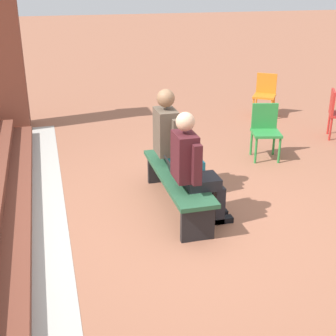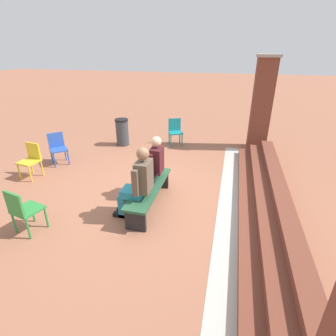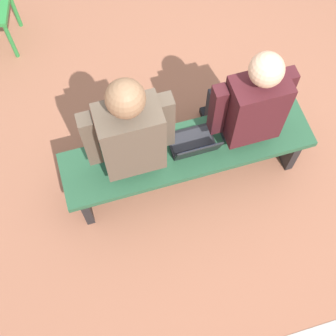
{
  "view_description": "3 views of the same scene",
  "coord_description": "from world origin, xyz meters",
  "px_view_note": "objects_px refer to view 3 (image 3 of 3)",
  "views": [
    {
      "loc": [
        -4.64,
        1.47,
        2.69
      ],
      "look_at": [
        -0.07,
        0.25,
        0.72
      ],
      "focal_mm": 50.0,
      "sensor_mm": 36.0,
      "label": 1
    },
    {
      "loc": [
        4.62,
        1.47,
        2.93
      ],
      "look_at": [
        0.51,
        0.45,
        0.97
      ],
      "focal_mm": 28.0,
      "sensor_mm": 36.0,
      "label": 2
    },
    {
      "loc": [
        0.91,
        1.47,
        3.36
      ],
      "look_at": [
        0.55,
        0.24,
        0.7
      ],
      "focal_mm": 50.0,
      "sensor_mm": 36.0,
      "label": 3
    }
  ],
  "objects_px": {
    "bench": "(187,154)",
    "person_adult": "(128,133)",
    "laptop": "(194,145)",
    "person_student": "(246,105)"
  },
  "relations": [
    {
      "from": "bench",
      "to": "laptop",
      "type": "height_order",
      "value": "laptop"
    },
    {
      "from": "bench",
      "to": "person_adult",
      "type": "bearing_deg",
      "value": -10.26
    },
    {
      "from": "bench",
      "to": "person_student",
      "type": "xyz_separation_m",
      "value": [
        -0.42,
        -0.07,
        0.36
      ]
    },
    {
      "from": "person_student",
      "to": "laptop",
      "type": "relative_size",
      "value": 4.18
    },
    {
      "from": "person_student",
      "to": "bench",
      "type": "bearing_deg",
      "value": 9.04
    },
    {
      "from": "person_student",
      "to": "person_adult",
      "type": "distance_m",
      "value": 0.81
    },
    {
      "from": "person_student",
      "to": "person_adult",
      "type": "xyz_separation_m",
      "value": [
        0.81,
        -0.0,
        0.03
      ]
    },
    {
      "from": "person_student",
      "to": "laptop",
      "type": "distance_m",
      "value": 0.45
    },
    {
      "from": "person_adult",
      "to": "laptop",
      "type": "xyz_separation_m",
      "value": [
        -0.43,
        0.08,
        -0.24
      ]
    },
    {
      "from": "laptop",
      "to": "bench",
      "type": "bearing_deg",
      "value": -16.82
    }
  ]
}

